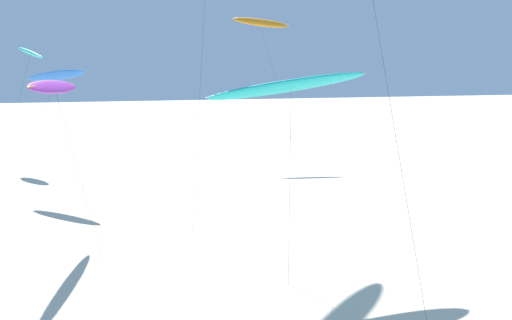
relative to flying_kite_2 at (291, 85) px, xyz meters
The scene contains 5 objects.
flying_kite_2 is the anchor object (origin of this frame).
flying_kite_4 22.66m from the flying_kite_2, 123.67° to the left, with size 5.47×5.91×9.67m.
flying_kite_7 36.78m from the flying_kite_2, 116.25° to the left, with size 3.99×9.68×11.82m.
flying_kite_8 13.31m from the flying_kite_2, 149.84° to the left, with size 3.48×8.60×9.14m.
flying_kite_9 32.47m from the flying_kite_2, 77.58° to the left, with size 6.01×5.60×15.00m.
Camera 1 is at (-2.50, 0.37, 9.77)m, focal length 37.76 mm.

